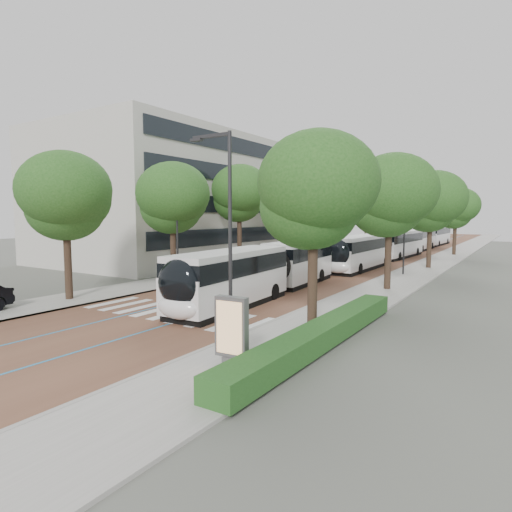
% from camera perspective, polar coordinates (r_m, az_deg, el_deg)
% --- Properties ---
extents(ground, '(160.00, 160.00, 0.00)m').
position_cam_1_polar(ground, '(22.65, -12.92, -7.87)').
color(ground, '#51544C').
rests_on(ground, ground).
extents(road, '(11.00, 140.00, 0.02)m').
position_cam_1_polar(road, '(57.79, 16.73, 0.16)').
color(road, brown).
rests_on(road, ground).
extents(sidewalk_left, '(4.00, 140.00, 0.12)m').
position_cam_1_polar(sidewalk_left, '(60.28, 9.87, 0.57)').
color(sidewalk_left, gray).
rests_on(sidewalk_left, ground).
extents(sidewalk_right, '(4.00, 140.00, 0.12)m').
position_cam_1_polar(sidewalk_right, '(56.20, 24.10, -0.19)').
color(sidewalk_right, gray).
rests_on(sidewalk_right, ground).
extents(kerb_left, '(0.20, 140.00, 0.14)m').
position_cam_1_polar(kerb_left, '(59.57, 11.55, 0.48)').
color(kerb_left, gray).
rests_on(kerb_left, ground).
extents(kerb_right, '(0.20, 140.00, 0.14)m').
position_cam_1_polar(kerb_right, '(56.51, 22.20, -0.08)').
color(kerb_right, gray).
rests_on(kerb_right, ground).
extents(zebra_crossing, '(10.55, 3.60, 0.01)m').
position_cam_1_polar(zebra_crossing, '(23.20, -10.79, -7.44)').
color(zebra_crossing, silver).
rests_on(zebra_crossing, ground).
extents(lane_line_left, '(0.12, 126.00, 0.01)m').
position_cam_1_polar(lane_line_left, '(58.25, 15.22, 0.25)').
color(lane_line_left, teal).
rests_on(lane_line_left, road).
extents(lane_line_right, '(0.12, 126.00, 0.01)m').
position_cam_1_polar(lane_line_right, '(57.37, 18.27, 0.09)').
color(lane_line_right, teal).
rests_on(lane_line_right, road).
extents(office_building, '(18.11, 40.00, 14.00)m').
position_cam_1_polar(office_building, '(55.93, -6.45, 7.36)').
color(office_building, beige).
rests_on(office_building, ground).
extents(hedge, '(1.20, 14.00, 0.80)m').
position_cam_1_polar(hedge, '(17.39, 8.85, -10.13)').
color(hedge, '#1E4518').
rests_on(hedge, sidewalk_right).
extents(streetlight_near, '(1.82, 0.20, 8.00)m').
position_cam_1_polar(streetlight_near, '(15.41, -4.02, 4.11)').
color(streetlight_near, '#2A2A2C').
rests_on(streetlight_near, sidewalk_right).
extents(streetlight_far, '(1.82, 0.20, 8.00)m').
position_cam_1_polar(streetlight_far, '(38.46, 18.97, 4.68)').
color(streetlight_far, '#2A2A2C').
rests_on(streetlight_far, sidewalk_right).
extents(lamp_post_left, '(0.14, 0.14, 8.00)m').
position_cam_1_polar(lamp_post_left, '(32.05, -10.47, 3.52)').
color(lamp_post_left, '#2A2A2C').
rests_on(lamp_post_left, sidewalk_left).
extents(trees_left, '(6.15, 60.47, 9.36)m').
position_cam_1_polar(trees_left, '(47.83, 3.58, 7.09)').
color(trees_left, black).
rests_on(trees_left, ground).
extents(trees_right, '(6.03, 47.25, 8.75)m').
position_cam_1_polar(trees_right, '(38.12, 20.58, 6.48)').
color(trees_right, black).
rests_on(trees_right, ground).
extents(lead_bus, '(3.66, 18.52, 3.20)m').
position_cam_1_polar(lead_bus, '(27.27, 0.95, -1.98)').
color(lead_bus, black).
rests_on(lead_bus, ground).
extents(bus_queued_0, '(2.60, 12.41, 3.20)m').
position_cam_1_polar(bus_queued_0, '(41.54, 13.62, 0.45)').
color(bus_queued_0, white).
rests_on(bus_queued_0, ground).
extents(bus_queued_1, '(3.08, 12.50, 3.20)m').
position_cam_1_polar(bus_queued_1, '(54.32, 18.38, 1.49)').
color(bus_queued_1, white).
rests_on(bus_queued_1, ground).
extents(bus_queued_2, '(2.70, 12.43, 3.20)m').
position_cam_1_polar(bus_queued_2, '(66.63, 20.84, 2.11)').
color(bus_queued_2, white).
rests_on(bus_queued_2, ground).
extents(bus_queued_3, '(2.79, 12.45, 3.20)m').
position_cam_1_polar(bus_queued_3, '(79.20, 22.82, 2.53)').
color(bus_queued_3, white).
rests_on(bus_queued_3, ground).
extents(ad_panel, '(1.17, 0.49, 2.38)m').
position_cam_1_polar(ad_panel, '(14.45, -3.28, -9.84)').
color(ad_panel, '#59595B').
rests_on(ad_panel, sidewalk_right).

